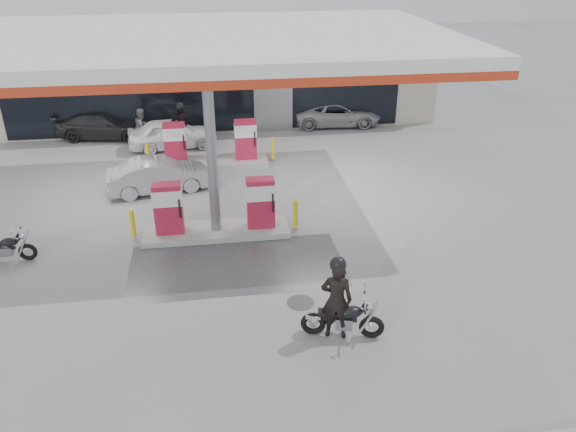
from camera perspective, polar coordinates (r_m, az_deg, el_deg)
name	(u,v)px	position (r m, az deg, el deg)	size (l,w,h in m)	color
ground	(219,267)	(15.97, -7.03, -5.19)	(90.00, 90.00, 0.00)	gray
wet_patch	(237,266)	(15.98, -5.23, -5.06)	(6.00, 3.00, 0.00)	#4C4C4F
drain_cover	(301,302)	(14.45, 1.29, -8.77)	(0.70, 0.70, 0.01)	#38383A
store_building	(206,72)	(30.21, -8.31, 14.29)	(22.00, 8.22, 4.00)	#B6A998
canopy	(204,44)	(18.85, -8.50, 16.93)	(16.00, 10.02, 5.51)	silver
pump_island_near	(215,213)	(17.38, -7.38, 0.27)	(5.14, 1.30, 1.78)	#9E9E99
pump_island_far	(211,148)	(22.92, -7.82, 6.91)	(5.14, 1.30, 1.78)	#9E9E99
main_motorcycle	(344,320)	(13.20, 5.70, -10.48)	(1.92, 0.87, 1.00)	black
biker_main	(336,300)	(12.87, 4.94, -8.51)	(0.72, 0.47, 1.98)	black
parked_motorcycle	(6,249)	(17.84, -26.75, -3.02)	(1.74, 0.67, 0.90)	black
sedan_white	(173,134)	(25.07, -11.65, 8.20)	(1.53, 3.80, 1.29)	white
attendant	(142,127)	(25.70, -14.58, 8.76)	(0.80, 0.62, 1.64)	#55555A
hatchback_silver	(159,175)	(20.80, -13.00, 4.05)	(1.28, 3.68, 1.21)	#999BA0
parked_car_left	(104,125)	(27.17, -18.23, 8.77)	(1.71, 4.20, 1.22)	black
parked_car_right	(337,113)	(27.82, 5.00, 10.35)	(1.93, 4.19, 1.17)	#9D9FA5
biker_walking	(182,127)	(24.96, -10.76, 8.91)	(1.10, 0.46, 1.89)	black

